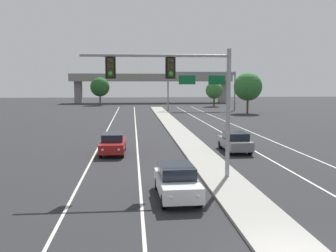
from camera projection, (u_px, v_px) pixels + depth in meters
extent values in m
cube|color=#9E9B93|center=(199.00, 153.00, 29.97)|extent=(2.40, 110.00, 0.15)
cube|color=silver|center=(137.00, 141.00, 36.48)|extent=(0.14, 100.00, 0.01)
cube|color=silver|center=(235.00, 140.00, 37.33)|extent=(0.14, 100.00, 0.01)
cube|color=silver|center=(101.00, 142.00, 36.18)|extent=(0.14, 100.00, 0.01)
cube|color=silver|center=(268.00, 139.00, 37.63)|extent=(0.14, 100.00, 0.01)
cylinder|color=gray|center=(228.00, 114.00, 21.89)|extent=(0.24, 0.24, 7.20)
cylinder|color=gray|center=(156.00, 56.00, 21.16)|extent=(8.15, 0.16, 0.16)
cube|color=black|center=(170.00, 68.00, 21.35)|extent=(0.56, 0.06, 1.20)
cube|color=#38330F|center=(171.00, 68.00, 21.31)|extent=(0.32, 0.32, 1.00)
sphere|color=#282828|center=(171.00, 62.00, 21.11)|extent=(0.22, 0.22, 0.22)
sphere|color=#282828|center=(171.00, 68.00, 21.14)|extent=(0.22, 0.22, 0.22)
sphere|color=green|center=(171.00, 73.00, 21.18)|extent=(0.22, 0.22, 0.22)
cube|color=black|center=(111.00, 67.00, 21.06)|extent=(0.56, 0.06, 1.20)
cube|color=#38330F|center=(111.00, 67.00, 21.02)|extent=(0.32, 0.32, 1.00)
sphere|color=#282828|center=(110.00, 61.00, 20.81)|extent=(0.22, 0.22, 0.22)
sphere|color=#282828|center=(110.00, 67.00, 20.85)|extent=(0.22, 0.22, 0.22)
sphere|color=green|center=(110.00, 73.00, 20.88)|extent=(0.22, 0.22, 0.22)
cube|color=silver|center=(177.00, 184.00, 18.54)|extent=(1.92, 4.45, 0.70)
cube|color=black|center=(176.00, 170.00, 18.68)|extent=(1.65, 2.42, 0.56)
sphere|color=#EAE5C6|center=(198.00, 196.00, 16.45)|extent=(0.18, 0.18, 0.18)
sphere|color=#EAE5C6|center=(171.00, 197.00, 16.31)|extent=(0.18, 0.18, 0.18)
cylinder|color=black|center=(200.00, 200.00, 17.19)|extent=(0.24, 0.65, 0.64)
cylinder|color=black|center=(164.00, 202.00, 17.00)|extent=(0.24, 0.65, 0.64)
cylinder|color=black|center=(188.00, 183.00, 20.15)|extent=(0.24, 0.65, 0.64)
cylinder|color=black|center=(157.00, 184.00, 19.96)|extent=(0.24, 0.65, 0.64)
cube|color=maroon|center=(113.00, 145.00, 29.90)|extent=(1.91, 4.44, 0.70)
cube|color=black|center=(113.00, 137.00, 30.05)|extent=(1.64, 2.41, 0.56)
sphere|color=#EAE5C6|center=(119.00, 150.00, 27.77)|extent=(0.18, 0.18, 0.18)
sphere|color=#EAE5C6|center=(102.00, 150.00, 27.69)|extent=(0.18, 0.18, 0.18)
cylinder|color=black|center=(122.00, 153.00, 28.50)|extent=(0.24, 0.65, 0.64)
cylinder|color=black|center=(100.00, 154.00, 28.40)|extent=(0.24, 0.65, 0.64)
cylinder|color=black|center=(124.00, 147.00, 31.48)|extent=(0.24, 0.65, 0.64)
cylinder|color=black|center=(104.00, 147.00, 31.37)|extent=(0.24, 0.65, 0.64)
cube|color=slate|center=(235.00, 143.00, 30.97)|extent=(1.85, 4.42, 0.70)
cube|color=black|center=(236.00, 136.00, 30.69)|extent=(1.61, 2.39, 0.56)
sphere|color=#EAE5C6|center=(221.00, 139.00, 33.07)|extent=(0.18, 0.18, 0.18)
sphere|color=#EAE5C6|center=(234.00, 139.00, 33.18)|extent=(0.18, 0.18, 0.18)
cylinder|color=black|center=(220.00, 145.00, 32.42)|extent=(0.23, 0.64, 0.64)
cylinder|color=black|center=(239.00, 144.00, 32.58)|extent=(0.23, 0.64, 0.64)
cylinder|color=black|center=(230.00, 151.00, 29.45)|extent=(0.23, 0.64, 0.64)
cylinder|color=black|center=(250.00, 151.00, 29.61)|extent=(0.23, 0.64, 0.64)
cylinder|color=gray|center=(168.00, 91.00, 74.19)|extent=(0.28, 0.28, 7.50)
cylinder|color=gray|center=(235.00, 91.00, 75.36)|extent=(0.28, 0.28, 7.50)
cube|color=gray|center=(202.00, 74.00, 74.40)|extent=(13.00, 0.36, 0.70)
cube|color=#0F6033|center=(187.00, 80.00, 74.08)|extent=(3.20, 0.08, 1.70)
cube|color=#0F6033|center=(217.00, 80.00, 74.59)|extent=(3.20, 0.08, 1.70)
cube|color=gray|center=(151.00, 79.00, 103.39)|extent=(42.40, 6.40, 1.10)
cube|color=gray|center=(152.00, 75.00, 100.31)|extent=(42.40, 0.36, 0.90)
cube|color=gray|center=(78.00, 92.00, 102.04)|extent=(1.80, 2.40, 5.65)
cube|color=gray|center=(222.00, 92.00, 105.50)|extent=(1.80, 2.40, 5.65)
cylinder|color=#4C3823|center=(214.00, 102.00, 88.32)|extent=(0.36, 0.36, 2.10)
sphere|color=#387533|center=(214.00, 90.00, 88.03)|extent=(3.84, 3.84, 3.84)
cylinder|color=#4C3823|center=(100.00, 100.00, 93.20)|extent=(0.36, 0.36, 2.51)
sphere|color=#235623|center=(100.00, 87.00, 92.85)|extent=(4.58, 4.58, 4.58)
cylinder|color=#4C3823|center=(248.00, 106.00, 68.86)|extent=(0.36, 0.36, 2.71)
sphere|color=#2D6B2D|center=(248.00, 87.00, 68.49)|extent=(4.96, 4.96, 4.96)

